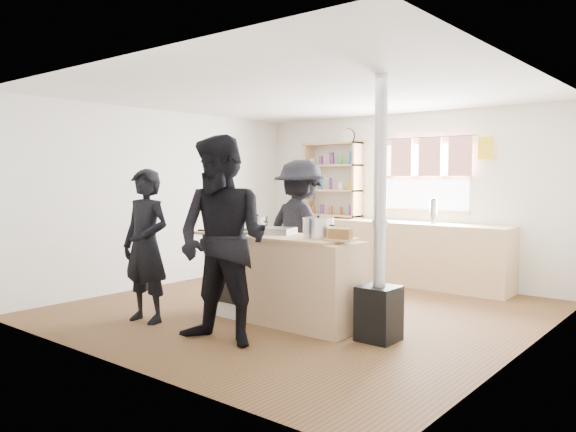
% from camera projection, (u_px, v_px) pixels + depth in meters
% --- Properties ---
extents(ground, '(5.00, 5.00, 0.01)m').
position_uv_depth(ground, '(302.00, 310.00, 6.58)').
color(ground, brown).
rests_on(ground, ground).
extents(back_counter, '(3.40, 0.55, 0.90)m').
position_uv_depth(back_counter, '(394.00, 252.00, 8.26)').
color(back_counter, tan).
rests_on(back_counter, ground).
extents(shelving_unit, '(1.00, 0.28, 1.20)m').
position_uv_depth(shelving_unit, '(332.00, 179.00, 9.04)').
color(shelving_unit, tan).
rests_on(shelving_unit, back_counter).
extents(thermos, '(0.10, 0.10, 0.33)m').
position_uv_depth(thermos, '(433.00, 212.00, 7.84)').
color(thermos, silver).
rests_on(thermos, back_counter).
extents(cooking_island, '(1.97, 0.64, 0.93)m').
position_uv_depth(cooking_island, '(281.00, 278.00, 6.03)').
color(cooking_island, white).
rests_on(cooking_island, ground).
extents(skillet_greens, '(0.37, 0.37, 0.05)m').
position_uv_depth(skillet_greens, '(225.00, 230.00, 6.27)').
color(skillet_greens, black).
rests_on(skillet_greens, cooking_island).
extents(roast_tray, '(0.40, 0.36, 0.07)m').
position_uv_depth(roast_tray, '(278.00, 231.00, 6.10)').
color(roast_tray, silver).
rests_on(roast_tray, cooking_island).
extents(stockpot_stove, '(0.24, 0.24, 0.19)m').
position_uv_depth(stockpot_stove, '(257.00, 223.00, 6.48)').
color(stockpot_stove, silver).
rests_on(stockpot_stove, cooking_island).
extents(stockpot_counter, '(0.32, 0.32, 0.24)m').
position_uv_depth(stockpot_counter, '(318.00, 228.00, 5.70)').
color(stockpot_counter, silver).
rests_on(stockpot_counter, cooking_island).
extents(bread_board, '(0.32, 0.25, 0.12)m').
position_uv_depth(bread_board, '(340.00, 236.00, 5.46)').
color(bread_board, tan).
rests_on(bread_board, cooking_island).
extents(flue_heater, '(0.35, 0.35, 2.50)m').
position_uv_depth(flue_heater, '(379.00, 273.00, 5.29)').
color(flue_heater, black).
rests_on(flue_heater, ground).
extents(person_near_left, '(0.64, 0.47, 1.64)m').
position_uv_depth(person_near_left, '(146.00, 246.00, 5.98)').
color(person_near_left, black).
rests_on(person_near_left, ground).
extents(person_near_right, '(1.06, 0.89, 1.94)m').
position_uv_depth(person_near_right, '(223.00, 241.00, 5.15)').
color(person_near_right, black).
rests_on(person_near_right, ground).
extents(person_far, '(1.25, 0.87, 1.76)m').
position_uv_depth(person_far, '(301.00, 231.00, 6.96)').
color(person_far, black).
rests_on(person_far, ground).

